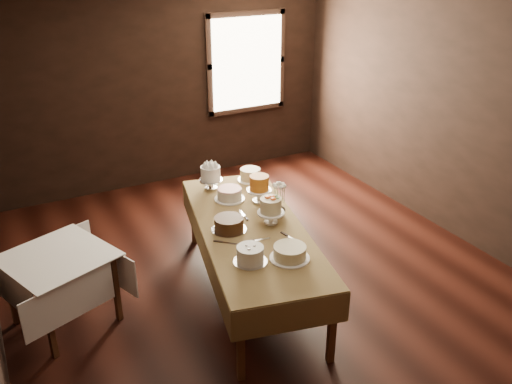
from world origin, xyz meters
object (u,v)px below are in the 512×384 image
(cake_meringue, at_px, (211,178))
(cake_cream, at_px, (290,253))
(cake_chocolate, at_px, (229,224))
(cake_swirl, at_px, (250,255))
(cake_speckled, at_px, (250,175))
(display_table, at_px, (251,231))
(cake_flowers, at_px, (271,212))
(cake_server_d, at_px, (271,210))
(cake_server_b, at_px, (293,239))
(side_table, at_px, (59,264))
(cake_caramel, at_px, (259,190))
(flower_vase, at_px, (279,209))
(cake_server_a, at_px, (262,239))
(cake_lattice, at_px, (230,195))
(cake_server_e, at_px, (231,243))
(cake_server_c, at_px, (242,213))

(cake_meringue, height_order, cake_cream, cake_meringue)
(cake_chocolate, bearing_deg, cake_swirl, -97.70)
(cake_speckled, relative_size, cake_chocolate, 0.92)
(display_table, height_order, cake_swirl, cake_swirl)
(cake_flowers, relative_size, cake_server_d, 1.13)
(cake_server_b, bearing_deg, side_table, -124.41)
(cake_meringue, bearing_deg, cake_caramel, -58.98)
(flower_vase, bearing_deg, display_table, -167.83)
(cake_meringue, height_order, cake_server_a, cake_meringue)
(cake_meringue, xyz_separation_m, flower_vase, (0.34, -0.89, -0.05))
(cake_meringue, xyz_separation_m, cake_swirl, (-0.30, -1.52, -0.05))
(display_table, xyz_separation_m, cake_flowers, (0.20, -0.03, 0.17))
(cake_caramel, distance_m, cake_flowers, 0.48)
(cake_caramel, relative_size, cake_flowers, 1.11)
(cake_lattice, xyz_separation_m, cake_flowers, (0.13, -0.65, 0.06))
(cake_swirl, relative_size, cake_server_e, 1.35)
(display_table, height_order, cake_server_d, cake_server_d)
(cake_speckled, bearing_deg, cake_server_c, -123.03)
(cake_server_d, height_order, flower_vase, flower_vase)
(cake_swirl, height_order, cake_server_b, cake_swirl)
(cake_cream, xyz_separation_m, cake_server_e, (-0.34, 0.46, -0.05))
(side_table, relative_size, cake_chocolate, 3.28)
(side_table, distance_m, cake_server_c, 1.77)
(cake_server_d, bearing_deg, cake_server_c, 144.72)
(display_table, bearing_deg, cake_caramel, 53.66)
(side_table, distance_m, cake_cream, 2.05)
(cake_caramel, bearing_deg, cake_server_b, -96.60)
(cake_caramel, xyz_separation_m, cake_server_a, (-0.35, -0.71, -0.13))
(cake_lattice, height_order, flower_vase, flower_vase)
(cake_chocolate, bearing_deg, cake_server_d, 16.76)
(cake_lattice, height_order, cake_server_d, cake_lattice)
(cake_cream, bearing_deg, display_table, 92.21)
(cake_server_b, bearing_deg, cake_caramel, 161.08)
(cake_cream, height_order, cake_server_a, cake_cream)
(cake_speckled, bearing_deg, cake_lattice, -140.74)
(cake_meringue, xyz_separation_m, cake_server_e, (-0.32, -1.17, -0.12))
(display_table, height_order, cake_lattice, cake_lattice)
(cake_flowers, distance_m, cake_server_e, 0.55)
(cake_server_d, bearing_deg, cake_lattice, 102.34)
(cake_meringue, relative_size, cake_swirl, 0.84)
(side_table, distance_m, cake_chocolate, 1.56)
(cake_chocolate, xyz_separation_m, cake_server_c, (0.26, 0.25, -0.06))
(cake_speckled, height_order, flower_vase, flower_vase)
(cake_server_c, xyz_separation_m, cake_server_d, (0.29, -0.08, 0.00))
(cake_swirl, bearing_deg, cake_server_c, 67.88)
(cake_chocolate, relative_size, cake_server_c, 1.39)
(cake_meringue, distance_m, cake_server_b, 1.39)
(cake_server_b, relative_size, cake_server_d, 1.00)
(cake_lattice, distance_m, cake_caramel, 0.32)
(cake_server_d, bearing_deg, cake_caramel, 73.21)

